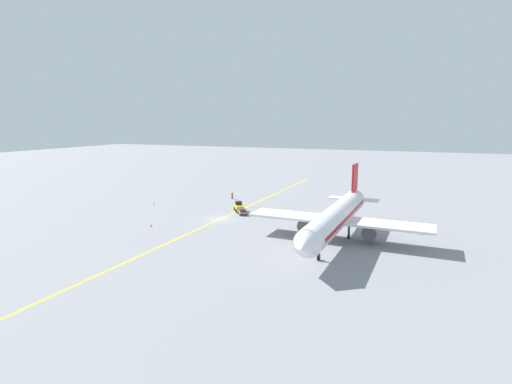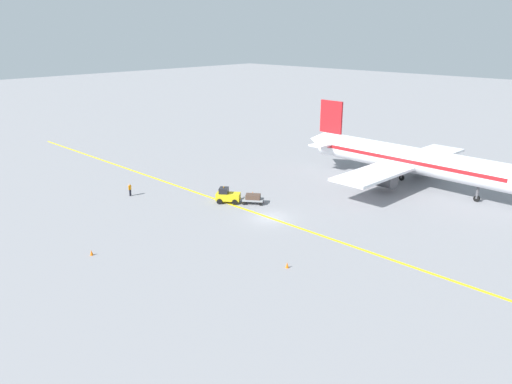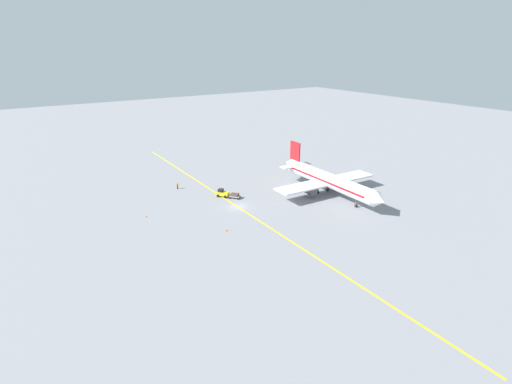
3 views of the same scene
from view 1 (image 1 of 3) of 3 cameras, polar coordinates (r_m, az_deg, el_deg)
The scene contains 9 objects.
ground_plane at distance 75.66m, azimuth -5.13°, elevation -3.87°, with size 400.00×400.00×0.00m, color gray.
apron_yellow_centreline at distance 75.65m, azimuth -5.13°, elevation -3.87°, with size 0.40×120.00×0.01m, color yellow.
airplane_at_gate at distance 62.50m, azimuth 11.49°, elevation -3.49°, with size 28.13×35.47×10.60m.
baggage_tug_white at distance 81.96m, azimuth -2.45°, elevation -2.11°, with size 2.98×3.31×2.11m.
baggage_cart_trailing at distance 78.82m, azimuth -2.00°, elevation -2.70°, with size 2.66×2.93×1.24m.
ground_crew_worker at distance 94.95m, azimuth -3.41°, elevation -0.45°, with size 0.55×0.34×1.68m.
traffic_cone_near_nose at distance 80.09m, azimuth 0.21°, elevation -2.85°, with size 0.32×0.32×0.55m, color orange.
traffic_cone_mid_apron at distance 90.74m, azimuth -14.40°, elevation -1.64°, with size 0.32×0.32×0.55m, color orange.
traffic_cone_by_wingtip at distance 72.07m, azimuth -14.76°, elevation -4.64°, with size 0.32×0.32×0.55m, color orange.
Camera 1 is at (-34.61, 64.81, 18.04)m, focal length 28.00 mm.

